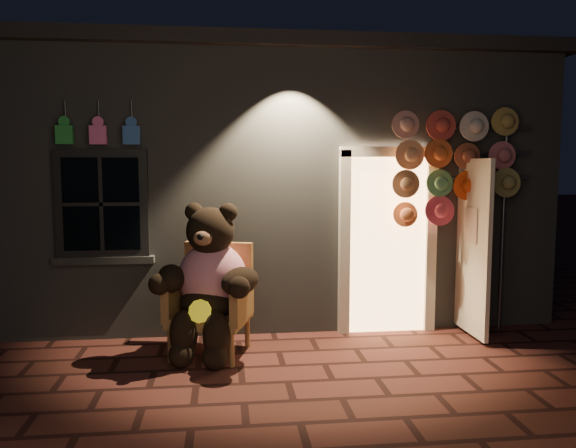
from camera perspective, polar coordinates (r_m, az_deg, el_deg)
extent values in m
plane|color=#562721|center=(5.34, -0.01, -15.74)|extent=(60.00, 60.00, 0.00)
cube|color=slate|center=(8.95, -2.96, 3.91)|extent=(7.00, 5.00, 3.30)
cube|color=black|center=(9.05, -3.02, 14.92)|extent=(7.30, 5.30, 0.16)
cube|color=black|center=(6.54, -18.34, 1.95)|extent=(1.00, 0.10, 1.20)
cube|color=black|center=(6.51, -18.40, 1.93)|extent=(0.82, 0.06, 1.02)
cube|color=slate|center=(6.61, -18.16, -3.50)|extent=(1.10, 0.14, 0.08)
cube|color=#FFBF72|center=(6.75, 9.98, -1.98)|extent=(0.92, 0.10, 2.10)
cube|color=beige|center=(6.58, 5.74, -2.12)|extent=(0.12, 0.12, 2.20)
cube|color=beige|center=(6.88, 14.24, -1.92)|extent=(0.12, 0.12, 2.20)
cube|color=beige|center=(6.65, 10.25, 7.23)|extent=(1.16, 0.12, 0.12)
cube|color=beige|center=(6.72, 18.30, -2.23)|extent=(0.05, 0.80, 2.00)
cube|color=green|center=(6.53, -21.75, 8.41)|extent=(0.18, 0.07, 0.20)
cylinder|color=#59595E|center=(6.61, -21.70, 10.56)|extent=(0.02, 0.02, 0.25)
cube|color=pink|center=(6.45, -18.71, 8.56)|extent=(0.18, 0.07, 0.20)
cylinder|color=#59595E|center=(6.53, -18.68, 10.73)|extent=(0.02, 0.02, 0.25)
cube|color=#2E58A1|center=(6.39, -15.61, 8.68)|extent=(0.18, 0.07, 0.20)
cylinder|color=#59595E|center=(6.47, -15.59, 10.87)|extent=(0.02, 0.02, 0.25)
cube|color=#A86D41|center=(5.97, -7.93, -9.40)|extent=(0.92, 0.89, 0.11)
cube|color=#A86D41|center=(6.18, -7.02, -5.28)|extent=(0.74, 0.31, 0.75)
cube|color=#A86D41|center=(6.02, -11.24, -7.23)|extent=(0.27, 0.64, 0.43)
cube|color=#A86D41|center=(5.80, -4.68, -7.65)|extent=(0.27, 0.64, 0.43)
cylinder|color=#A86D41|center=(5.88, -11.89, -12.02)|extent=(0.05, 0.05, 0.34)
cylinder|color=#A86D41|center=(5.67, -5.73, -12.60)|extent=(0.05, 0.05, 0.34)
cylinder|color=#A86D41|center=(6.41, -9.80, -10.45)|extent=(0.05, 0.05, 0.34)
cylinder|color=#A86D41|center=(6.22, -4.14, -10.89)|extent=(0.05, 0.05, 0.34)
ellipsoid|color=#CC1541|center=(5.92, -7.67, -5.48)|extent=(0.87, 0.77, 0.76)
ellipsoid|color=black|center=(5.89, -7.90, -7.78)|extent=(0.72, 0.66, 0.36)
sphere|color=black|center=(5.80, -7.90, -0.71)|extent=(0.62, 0.62, 0.49)
sphere|color=black|center=(5.87, -9.51, 1.24)|extent=(0.19, 0.19, 0.19)
sphere|color=black|center=(5.75, -6.11, 1.19)|extent=(0.19, 0.19, 0.19)
ellipsoid|color=brown|center=(5.59, -8.63, -1.41)|extent=(0.22, 0.19, 0.15)
ellipsoid|color=black|center=(5.83, -11.81, -5.43)|extent=(0.30, 0.51, 0.28)
ellipsoid|color=black|center=(5.59, -4.88, -5.80)|extent=(0.52, 0.57, 0.28)
ellipsoid|color=black|center=(5.73, -10.56, -10.90)|extent=(0.28, 0.28, 0.47)
ellipsoid|color=black|center=(5.62, -7.24, -11.19)|extent=(0.28, 0.28, 0.47)
sphere|color=black|center=(5.73, -10.76, -12.92)|extent=(0.26, 0.26, 0.26)
sphere|color=black|center=(5.62, -7.42, -13.25)|extent=(0.26, 0.26, 0.26)
cylinder|color=yellow|center=(5.61, -8.95, -8.75)|extent=(0.25, 0.16, 0.23)
cylinder|color=#59595E|center=(7.16, 21.02, 0.16)|extent=(0.04, 0.04, 2.60)
cylinder|color=#59595E|center=(6.99, 19.32, 9.17)|extent=(1.15, 0.03, 0.03)
cylinder|color=#59595E|center=(6.98, 19.23, 6.80)|extent=(1.15, 0.03, 0.03)
cylinder|color=#59595E|center=(6.98, 19.15, 4.44)|extent=(1.15, 0.03, 0.03)
cylinder|color=tan|center=(6.58, 11.94, 10.01)|extent=(0.33, 0.11, 0.33)
cylinder|color=#BA3C33|center=(6.68, 15.19, 9.87)|extent=(0.33, 0.11, 0.33)
cylinder|color=beige|center=(6.80, 18.34, 9.70)|extent=(0.33, 0.11, 0.33)
cylinder|color=#AB8F45|center=(7.03, 21.02, 9.48)|extent=(0.33, 0.11, 0.33)
cylinder|color=#FFA56C|center=(6.53, 11.96, 7.08)|extent=(0.33, 0.11, 0.33)
cylinder|color=#CF5926|center=(6.64, 15.21, 6.98)|extent=(0.33, 0.11, 0.33)
cylinder|color=#984B32|center=(6.84, 18.03, 6.86)|extent=(0.33, 0.11, 0.33)
cylinder|color=#CB6570|center=(6.99, 21.03, 6.74)|extent=(0.33, 0.11, 0.33)
cylinder|color=#BB7B4C|center=(6.51, 11.97, 4.12)|extent=(0.33, 0.11, 0.33)
cylinder|color=#539662|center=(6.70, 14.94, 4.10)|extent=(0.33, 0.11, 0.33)
cylinder|color=#DA4817|center=(6.82, 18.05, 4.04)|extent=(0.33, 0.11, 0.33)
cylinder|color=#9D8F4D|center=(6.96, 21.03, 3.97)|extent=(0.33, 0.11, 0.33)
cylinder|color=orange|center=(6.58, 11.74, 1.21)|extent=(0.33, 0.11, 0.33)
cylinder|color=#D84661|center=(6.69, 14.96, 1.21)|extent=(0.33, 0.11, 0.33)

